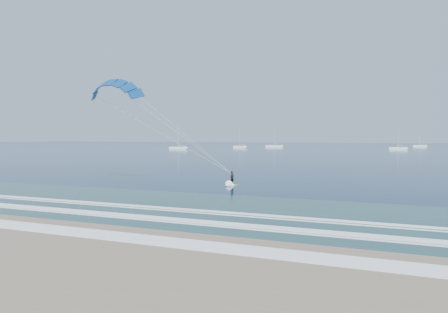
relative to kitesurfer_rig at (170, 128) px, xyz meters
name	(u,v)px	position (x,y,z in m)	size (l,w,h in m)	color
ground	(125,236)	(10.20, -24.27, -7.42)	(900.00, 900.00, 0.00)	#06233C
kitesurfer_rig	(170,128)	(0.00, 0.00, 0.00)	(19.84, 8.79, 14.67)	#92CD18
sailboat_0	(178,148)	(-73.89, 141.18, -6.73)	(9.83, 2.40, 13.21)	white
sailboat_1	(240,147)	(-51.77, 176.14, -6.75)	(7.45, 2.40, 10.40)	white
sailboat_2	(274,146)	(-36.94, 198.91, -6.73)	(10.70, 2.40, 14.15)	white
sailboat_3	(398,148)	(33.41, 175.79, -6.74)	(8.31, 2.40, 11.59)	white
sailboat_4	(420,146)	(48.29, 236.79, -6.75)	(7.74, 2.40, 10.66)	white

